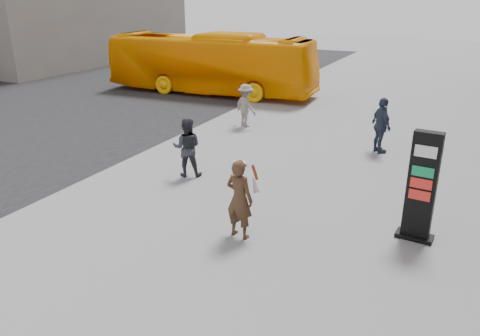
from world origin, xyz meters
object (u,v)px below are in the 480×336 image
at_px(info_pylon, 422,187).
at_px(pedestrian_b, 246,106).
at_px(woman, 240,198).
at_px(pedestrian_c, 381,126).
at_px(pedestrian_a, 187,147).
at_px(bus, 210,63).

xyz_separation_m(info_pylon, pedestrian_b, (-7.10, 6.45, -0.36)).
height_order(woman, pedestrian_c, pedestrian_c).
relative_size(pedestrian_a, pedestrian_c, 0.93).
bearing_deg(pedestrian_a, pedestrian_b, -106.11).
bearing_deg(woman, pedestrian_a, -32.52).
relative_size(bus, pedestrian_b, 6.58).
relative_size(woman, pedestrian_c, 0.97).
distance_m(bus, pedestrian_b, 6.71).
distance_m(bus, pedestrian_a, 11.71).
xyz_separation_m(info_pylon, pedestrian_a, (-6.33, 0.98, -0.35)).
bearing_deg(bus, pedestrian_b, -141.76).
bearing_deg(pedestrian_c, woman, 128.70).
height_order(info_pylon, pedestrian_b, info_pylon).
distance_m(info_pylon, bus, 16.25).
bearing_deg(pedestrian_b, pedestrian_c, -164.04).
height_order(info_pylon, pedestrian_a, info_pylon).
bearing_deg(woman, pedestrian_c, -94.27).
height_order(woman, bus, bus).
height_order(pedestrian_a, pedestrian_b, pedestrian_a).
bearing_deg(bus, woman, -151.20).
bearing_deg(bus, pedestrian_a, -156.77).
bearing_deg(info_pylon, pedestrian_c, 113.04).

